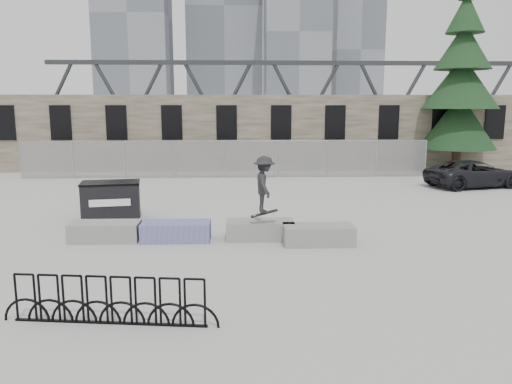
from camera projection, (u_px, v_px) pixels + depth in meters
ground at (217, 238)px, 14.96m from camera, size 120.00×120.00×0.00m
stone_wall at (227, 132)px, 30.55m from camera, size 36.00×2.58×4.50m
chainlink_fence at (226, 159)px, 27.08m from camera, size 22.06×0.06×2.02m
planter_far_left at (105, 231)px, 14.61m from camera, size 2.00×0.90×0.55m
planter_center_left at (176, 230)px, 14.63m from camera, size 2.00×0.90×0.55m
planter_center_right at (260, 229)px, 14.80m from camera, size 2.00×0.90×0.55m
planter_offset at (318, 234)px, 14.23m from camera, size 2.00×0.90×0.55m
dumpster at (111, 200)px, 17.36m from camera, size 2.16×1.53×1.30m
bike_rack at (109, 301)px, 9.02m from camera, size 4.02×0.52×0.90m
spruce_tree at (461, 86)px, 28.55m from camera, size 4.29×4.29×11.50m
skyline_towers at (229, 22)px, 103.64m from camera, size 58.00×28.00×48.00m
truss_bridge at (305, 103)px, 68.73m from camera, size 70.00×3.00×9.80m
suv at (474, 174)px, 24.07m from camera, size 5.03×3.18×1.29m
skateboarder at (264, 185)px, 14.22m from camera, size 0.81×1.11×1.77m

